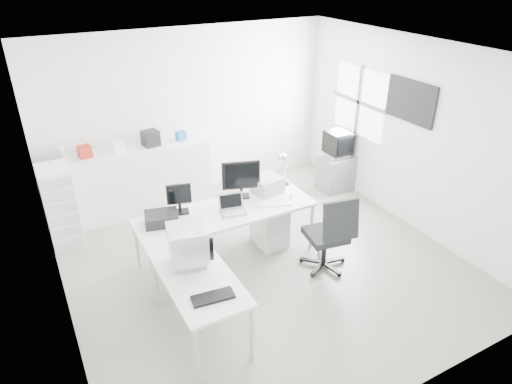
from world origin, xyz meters
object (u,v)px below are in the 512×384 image
lcd_monitor_small (179,199)px  crt_tv (338,145)px  filing_cabinet (61,206)px  drawer_pedestal (270,225)px  office_chair (326,231)px  crt_monitor (188,245)px  sideboard (143,179)px  lcd_monitor_large (241,180)px  tv_cabinet (336,173)px  laptop (233,206)px  inkjet_printer (162,219)px  side_desk (200,303)px  main_desk (227,235)px  laser_printer (267,185)px

lcd_monitor_small → crt_tv: lcd_monitor_small is taller
filing_cabinet → lcd_monitor_small: bearing=-42.0°
drawer_pedestal → office_chair: size_ratio=0.54×
crt_monitor → office_chair: crt_monitor is taller
sideboard → lcd_monitor_large: bearing=-60.1°
crt_monitor → crt_tv: bearing=39.5°
tv_cabinet → laptop: bearing=-156.8°
crt_monitor → office_chair: bearing=12.9°
inkjet_printer → crt_tv: 3.56m
side_desk → office_chair: bearing=9.0°
main_desk → laptop: (0.05, -0.10, 0.48)m
tv_cabinet → crt_tv: size_ratio=1.25×
crt_tv → filing_cabinet: 4.53m
lcd_monitor_small → crt_monitor: crt_monitor is taller
main_desk → crt_monitor: (-0.85, -0.85, 0.62)m
lcd_monitor_large → sideboard: lcd_monitor_large is taller
office_chair → crt_monitor: bearing=-169.2°
main_desk → lcd_monitor_large: 0.78m
drawer_pedestal → sideboard: 2.28m
side_desk → tv_cabinet: 4.03m
drawer_pedestal → lcd_monitor_large: lcd_monitor_large is taller
side_desk → lcd_monitor_small: lcd_monitor_small is taller
lcd_monitor_small → filing_cabinet: (-1.35, 1.22, -0.35)m
crt_monitor → office_chair: 1.95m
office_chair → crt_tv: (1.54, 1.79, 0.29)m
crt_tv → inkjet_printer: bearing=-165.5°
main_desk → lcd_monitor_small: 0.83m
lcd_monitor_large → filing_cabinet: (-2.25, 1.22, -0.42)m
laser_printer → tv_cabinet: bearing=13.3°
lcd_monitor_small → crt_tv: 3.23m
crt_tv → sideboard: 3.34m
main_desk → filing_cabinet: bearing=142.4°
laser_printer → crt_monitor: 1.93m
main_desk → laser_printer: bearing=16.3°
office_chair → sideboard: (-1.66, 2.71, -0.01)m
crt_monitor → tv_cabinet: (3.45, 1.84, -0.68)m
crt_monitor → laser_printer: bearing=45.2°
main_desk → tv_cabinet: 2.78m
drawer_pedestal → lcd_monitor_small: lcd_monitor_small is taller
laser_printer → laptop: bearing=-164.8°
drawer_pedestal → main_desk: bearing=-175.9°
tv_cabinet → filing_cabinet: (-4.50, 0.48, 0.29)m
lcd_monitor_small → lcd_monitor_large: lcd_monitor_large is taller
inkjet_printer → sideboard: sideboard is taller
drawer_pedestal → lcd_monitor_small: 1.42m
laptop → inkjet_printer: bearing=178.2°
drawer_pedestal → lcd_monitor_large: size_ratio=1.10×
crt_tv → side_desk: bearing=-148.8°
laptop → laser_printer: laser_printer is taller
inkjet_printer → office_chair: office_chair is taller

